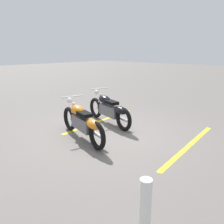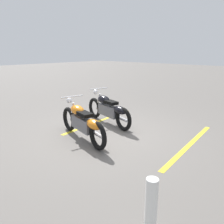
{
  "view_description": "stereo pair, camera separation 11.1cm",
  "coord_description": "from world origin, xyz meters",
  "views": [
    {
      "loc": [
        4.09,
        -4.16,
        2.21
      ],
      "look_at": [
        0.21,
        0.0,
        0.65
      ],
      "focal_mm": 36.68,
      "sensor_mm": 36.0,
      "label": 1
    },
    {
      "loc": [
        4.01,
        -4.23,
        2.21
      ],
      "look_at": [
        0.21,
        0.0,
        0.65
      ],
      "focal_mm": 36.68,
      "sensor_mm": 36.0,
      "label": 2
    }
  ],
  "objects": [
    {
      "name": "ground_plane",
      "position": [
        0.0,
        0.0,
        0.0
      ],
      "size": [
        60.0,
        60.0,
        0.0
      ],
      "primitive_type": "plane",
      "color": "#66605B"
    },
    {
      "name": "motorcycle_bright_foreground",
      "position": [
        -0.14,
        -0.69,
        0.46
      ],
      "size": [
        2.19,
        0.75,
        1.04
      ],
      "rotation": [
        0.0,
        0.0,
        2.9
      ],
      "color": "black",
      "rests_on": "ground"
    },
    {
      "name": "motorcycle_dark_foreground",
      "position": [
        -0.52,
        0.67,
        0.46
      ],
      "size": [
        2.2,
        0.74,
        1.04
      ],
      "rotation": [
        0.0,
        0.0,
        2.91
      ],
      "color": "black",
      "rests_on": "ground"
    },
    {
      "name": "bollard_post",
      "position": [
        2.88,
        -2.32,
        0.43
      ],
      "size": [
        0.14,
        0.14,
        0.86
      ],
      "primitive_type": "cylinder",
      "color": "white",
      "rests_on": "ground"
    },
    {
      "name": "parking_stripe_near",
      "position": [
        -0.94,
        0.72,
        0.0
      ],
      "size": [
        0.41,
        3.2,
        0.01
      ],
      "primitive_type": "cube",
      "rotation": [
        0.0,
        0.0,
        1.66
      ],
      "color": "yellow",
      "rests_on": "ground"
    },
    {
      "name": "parking_stripe_mid",
      "position": [
        2.0,
        0.79,
        0.0
      ],
      "size": [
        0.41,
        3.2,
        0.01
      ],
      "primitive_type": "cube",
      "rotation": [
        0.0,
        0.0,
        1.66
      ],
      "color": "yellow",
      "rests_on": "ground"
    }
  ]
}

